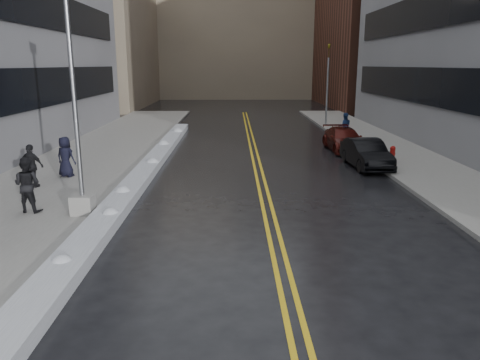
{
  "coord_description": "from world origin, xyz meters",
  "views": [
    {
      "loc": [
        1.37,
        -11.93,
        4.66
      ],
      "look_at": [
        1.56,
        1.62,
        1.3
      ],
      "focal_mm": 35.0,
      "sensor_mm": 36.0,
      "label": 1
    }
  ],
  "objects_px": {
    "traffic_signal": "(328,81)",
    "pedestrian_c": "(65,157)",
    "pedestrian_d": "(32,166)",
    "pedestrian_east": "(345,126)",
    "fire_hydrant": "(393,153)",
    "car_black": "(366,154)",
    "pedestrian_b": "(27,185)",
    "lamppost": "(77,138)",
    "car_maroon": "(344,139)"
  },
  "relations": [
    {
      "from": "pedestrian_d",
      "to": "car_maroon",
      "type": "height_order",
      "value": "pedestrian_d"
    },
    {
      "from": "fire_hydrant",
      "to": "pedestrian_b",
      "type": "height_order",
      "value": "pedestrian_b"
    },
    {
      "from": "pedestrian_east",
      "to": "pedestrian_c",
      "type": "bearing_deg",
      "value": 36.86
    },
    {
      "from": "fire_hydrant",
      "to": "pedestrian_c",
      "type": "bearing_deg",
      "value": -168.31
    },
    {
      "from": "car_maroon",
      "to": "pedestrian_east",
      "type": "bearing_deg",
      "value": 74.86
    },
    {
      "from": "lamppost",
      "to": "fire_hydrant",
      "type": "height_order",
      "value": "lamppost"
    },
    {
      "from": "pedestrian_d",
      "to": "car_maroon",
      "type": "distance_m",
      "value": 16.05
    },
    {
      "from": "pedestrian_d",
      "to": "pedestrian_east",
      "type": "distance_m",
      "value": 18.31
    },
    {
      "from": "traffic_signal",
      "to": "pedestrian_c",
      "type": "distance_m",
      "value": 22.17
    },
    {
      "from": "pedestrian_d",
      "to": "pedestrian_c",
      "type": "bearing_deg",
      "value": -97.93
    },
    {
      "from": "lamppost",
      "to": "car_maroon",
      "type": "distance_m",
      "value": 15.99
    },
    {
      "from": "pedestrian_east",
      "to": "car_maroon",
      "type": "height_order",
      "value": "pedestrian_east"
    },
    {
      "from": "traffic_signal",
      "to": "pedestrian_c",
      "type": "height_order",
      "value": "traffic_signal"
    },
    {
      "from": "car_black",
      "to": "lamppost",
      "type": "bearing_deg",
      "value": -149.46
    },
    {
      "from": "car_maroon",
      "to": "pedestrian_b",
      "type": "bearing_deg",
      "value": -139.51
    },
    {
      "from": "pedestrian_c",
      "to": "pedestrian_d",
      "type": "height_order",
      "value": "pedestrian_c"
    },
    {
      "from": "pedestrian_east",
      "to": "pedestrian_d",
      "type": "bearing_deg",
      "value": 40.17
    },
    {
      "from": "lamppost",
      "to": "traffic_signal",
      "type": "distance_m",
      "value": 24.98
    },
    {
      "from": "pedestrian_east",
      "to": "car_maroon",
      "type": "xyz_separation_m",
      "value": [
        -0.7,
        -2.95,
        -0.35
      ]
    },
    {
      "from": "lamppost",
      "to": "fire_hydrant",
      "type": "xyz_separation_m",
      "value": [
        12.3,
        8.0,
        -1.98
      ]
    },
    {
      "from": "car_maroon",
      "to": "pedestrian_c",
      "type": "bearing_deg",
      "value": -154.75
    },
    {
      "from": "pedestrian_b",
      "to": "pedestrian_d",
      "type": "height_order",
      "value": "pedestrian_b"
    },
    {
      "from": "car_maroon",
      "to": "fire_hydrant",
      "type": "bearing_deg",
      "value": -69.38
    },
    {
      "from": "traffic_signal",
      "to": "pedestrian_east",
      "type": "xyz_separation_m",
      "value": [
        -0.3,
        -7.41,
        -2.43
      ]
    },
    {
      "from": "lamppost",
      "to": "pedestrian_east",
      "type": "distance_m",
      "value": 18.64
    },
    {
      "from": "fire_hydrant",
      "to": "pedestrian_d",
      "type": "bearing_deg",
      "value": -162.63
    },
    {
      "from": "lamppost",
      "to": "car_maroon",
      "type": "bearing_deg",
      "value": 47.14
    },
    {
      "from": "lamppost",
      "to": "car_maroon",
      "type": "height_order",
      "value": "lamppost"
    },
    {
      "from": "lamppost",
      "to": "traffic_signal",
      "type": "height_order",
      "value": "lamppost"
    },
    {
      "from": "car_maroon",
      "to": "lamppost",
      "type": "bearing_deg",
      "value": -134.63
    },
    {
      "from": "car_black",
      "to": "pedestrian_b",
      "type": "bearing_deg",
      "value": -154.11
    },
    {
      "from": "fire_hydrant",
      "to": "pedestrian_d",
      "type": "xyz_separation_m",
      "value": [
        -15.18,
        -4.75,
        0.42
      ]
    },
    {
      "from": "pedestrian_east",
      "to": "traffic_signal",
      "type": "bearing_deg",
      "value": -90.4
    },
    {
      "from": "traffic_signal",
      "to": "pedestrian_c",
      "type": "relative_size",
      "value": 3.62
    },
    {
      "from": "fire_hydrant",
      "to": "pedestrian_d",
      "type": "relative_size",
      "value": 0.45
    },
    {
      "from": "traffic_signal",
      "to": "pedestrian_east",
      "type": "distance_m",
      "value": 7.81
    },
    {
      "from": "pedestrian_d",
      "to": "pedestrian_east",
      "type": "bearing_deg",
      "value": -129.04
    },
    {
      "from": "pedestrian_c",
      "to": "lamppost",
      "type": "bearing_deg",
      "value": 133.23
    },
    {
      "from": "fire_hydrant",
      "to": "lamppost",
      "type": "bearing_deg",
      "value": -146.96
    },
    {
      "from": "fire_hydrant",
      "to": "car_maroon",
      "type": "height_order",
      "value": "car_maroon"
    },
    {
      "from": "traffic_signal",
      "to": "car_black",
      "type": "relative_size",
      "value": 1.5
    },
    {
      "from": "pedestrian_b",
      "to": "car_black",
      "type": "relative_size",
      "value": 0.43
    },
    {
      "from": "traffic_signal",
      "to": "car_black",
      "type": "xyz_separation_m",
      "value": [
        -1.0,
        -14.81,
        -2.74
      ]
    },
    {
      "from": "lamppost",
      "to": "car_black",
      "type": "relative_size",
      "value": 1.9
    },
    {
      "from": "pedestrian_east",
      "to": "car_black",
      "type": "relative_size",
      "value": 0.41
    },
    {
      "from": "fire_hydrant",
      "to": "traffic_signal",
      "type": "height_order",
      "value": "traffic_signal"
    },
    {
      "from": "fire_hydrant",
      "to": "traffic_signal",
      "type": "relative_size",
      "value": 0.12
    },
    {
      "from": "lamppost",
      "to": "pedestrian_d",
      "type": "height_order",
      "value": "lamppost"
    },
    {
      "from": "lamppost",
      "to": "pedestrian_c",
      "type": "height_order",
      "value": "lamppost"
    },
    {
      "from": "traffic_signal",
      "to": "pedestrian_b",
      "type": "relative_size",
      "value": 3.44
    }
  ]
}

